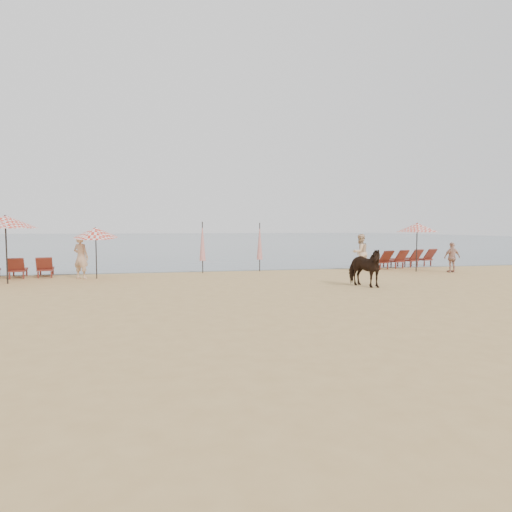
{
  "coord_description": "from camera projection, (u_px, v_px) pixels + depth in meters",
  "views": [
    {
      "loc": [
        -3.49,
        -11.4,
        2.23
      ],
      "look_at": [
        0.0,
        5.0,
        1.1
      ],
      "focal_mm": 30.0,
      "sensor_mm": 36.0,
      "label": 1
    }
  ],
  "objects": [
    {
      "name": "lounger_cluster_right",
      "position": [
        400.0,
        259.0,
        23.84
      ],
      "size": [
        4.65,
        3.15,
        0.68
      ],
      "rotation": [
        0.0,
        0.0,
        0.34
      ],
      "color": "maroon",
      "rests_on": "ground"
    },
    {
      "name": "lounger_cluster_left",
      "position": [
        18.0,
        268.0,
        18.69
      ],
      "size": [
        3.09,
        2.15,
        0.62
      ],
      "rotation": [
        0.0,
        0.0,
        0.18
      ],
      "color": "maroon",
      "rests_on": "ground"
    },
    {
      "name": "ground",
      "position": [
        293.0,
        307.0,
        12.0
      ],
      "size": [
        120.0,
        120.0,
        0.0
      ],
      "primitive_type": "plane",
      "color": "tan",
      "rests_on": "ground"
    },
    {
      "name": "umbrella_open_left_a",
      "position": [
        5.0,
        222.0,
        16.71
      ],
      "size": [
        2.39,
        2.39,
        2.71
      ],
      "rotation": [
        0.0,
        0.0,
        0.4
      ],
      "color": "black",
      "rests_on": "ground"
    },
    {
      "name": "beachgoer_left",
      "position": [
        81.0,
        257.0,
        18.45
      ],
      "size": [
        0.82,
        0.72,
        1.9
      ],
      "primitive_type": "imported",
      "rotation": [
        0.0,
        0.0,
        2.67
      ],
      "color": "tan",
      "rests_on": "ground"
    },
    {
      "name": "beachgoer_right_a",
      "position": [
        360.0,
        252.0,
        21.95
      ],
      "size": [
        1.08,
        0.94,
        1.88
      ],
      "primitive_type": "imported",
      "rotation": [
        0.0,
        0.0,
        3.42
      ],
      "color": "#DAB088",
      "rests_on": "ground"
    },
    {
      "name": "cow",
      "position": [
        364.0,
        267.0,
        16.04
      ],
      "size": [
        1.4,
        1.88,
        1.45
      ],
      "primitive_type": "imported",
      "rotation": [
        0.0,
        0.0,
        0.41
      ],
      "color": "black",
      "rests_on": "ground"
    },
    {
      "name": "sea",
      "position": [
        182.0,
        238.0,
        90.07
      ],
      "size": [
        160.0,
        140.0,
        0.06
      ],
      "primitive_type": "cube",
      "color": "#51606B",
      "rests_on": "ground"
    },
    {
      "name": "umbrella_closed_right",
      "position": [
        260.0,
        241.0,
        21.58
      ],
      "size": [
        0.3,
        0.3,
        2.46
      ],
      "rotation": [
        0.0,
        0.0,
        0.1
      ],
      "color": "black",
      "rests_on": "ground"
    },
    {
      "name": "umbrella_open_left_b",
      "position": [
        96.0,
        233.0,
        18.39
      ],
      "size": [
        1.82,
        1.85,
        2.32
      ],
      "rotation": [
        0.0,
        0.0,
        0.28
      ],
      "color": "black",
      "rests_on": "ground"
    },
    {
      "name": "beachgoer_right_b",
      "position": [
        452.0,
        257.0,
        21.09
      ],
      "size": [
        0.88,
        0.37,
        1.49
      ],
      "primitive_type": "imported",
      "rotation": [
        0.0,
        0.0,
        3.15
      ],
      "color": "tan",
      "rests_on": "ground"
    },
    {
      "name": "umbrella_open_right",
      "position": [
        417.0,
        228.0,
        21.35
      ],
      "size": [
        2.01,
        2.01,
        2.46
      ],
      "rotation": [
        0.0,
        0.0,
        0.18
      ],
      "color": "black",
      "rests_on": "ground"
    },
    {
      "name": "umbrella_closed_left",
      "position": [
        202.0,
        242.0,
        20.68
      ],
      "size": [
        0.3,
        0.3,
        2.5
      ],
      "rotation": [
        0.0,
        0.0,
        0.27
      ],
      "color": "black",
      "rests_on": "ground"
    }
  ]
}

